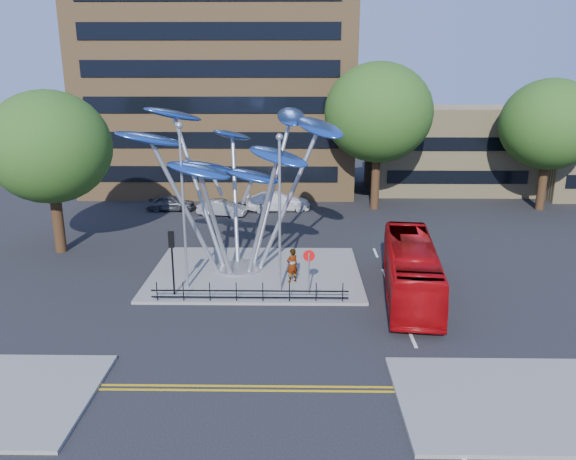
{
  "coord_description": "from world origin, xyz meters",
  "views": [
    {
      "loc": [
        1.33,
        -24.6,
        11.48
      ],
      "look_at": [
        0.91,
        4.0,
        3.24
      ],
      "focal_mm": 35.0,
      "sensor_mm": 36.0,
      "label": 1
    }
  ],
  "objects_px": {
    "street_lamp_left": "(183,193)",
    "pedestrian": "(292,265)",
    "street_lamp_right": "(280,200)",
    "parked_car_left": "(171,203)",
    "tree_right": "(378,113)",
    "leaf_sculpture": "(236,154)",
    "no_entry_sign_island": "(309,265)",
    "parked_car_mid": "(222,208)",
    "tree_left": "(49,147)",
    "traffic_light_island": "(172,250)",
    "red_bus": "(411,269)",
    "parked_car_right": "(278,201)",
    "tree_far": "(550,125)"
  },
  "relations": [
    {
      "from": "traffic_light_island",
      "to": "parked_car_left",
      "type": "xyz_separation_m",
      "value": [
        -4.2,
        18.58,
        -1.94
      ]
    },
    {
      "from": "tree_left",
      "to": "leaf_sculpture",
      "type": "distance_m",
      "value": 12.38
    },
    {
      "from": "tree_right",
      "to": "leaf_sculpture",
      "type": "xyz_separation_m",
      "value": [
        -10.07,
        -15.32,
        -1.16
      ]
    },
    {
      "from": "tree_far",
      "to": "parked_car_right",
      "type": "distance_m",
      "value": 23.09
    },
    {
      "from": "red_bus",
      "to": "pedestrian",
      "type": "xyz_separation_m",
      "value": [
        -6.2,
        1.43,
        -0.34
      ]
    },
    {
      "from": "street_lamp_left",
      "to": "parked_car_mid",
      "type": "height_order",
      "value": "street_lamp_left"
    },
    {
      "from": "no_entry_sign_island",
      "to": "pedestrian",
      "type": "relative_size",
      "value": 1.28
    },
    {
      "from": "street_lamp_left",
      "to": "no_entry_sign_island",
      "type": "relative_size",
      "value": 3.59
    },
    {
      "from": "street_lamp_right",
      "to": "parked_car_left",
      "type": "bearing_deg",
      "value": 118.21
    },
    {
      "from": "red_bus",
      "to": "parked_car_left",
      "type": "bearing_deg",
      "value": 139.2
    },
    {
      "from": "red_bus",
      "to": "parked_car_right",
      "type": "bearing_deg",
      "value": 119.09
    },
    {
      "from": "tree_right",
      "to": "tree_far",
      "type": "height_order",
      "value": "tree_right"
    },
    {
      "from": "tree_left",
      "to": "no_entry_sign_island",
      "type": "distance_m",
      "value": 18.35
    },
    {
      "from": "pedestrian",
      "to": "parked_car_right",
      "type": "bearing_deg",
      "value": -115.71
    },
    {
      "from": "parked_car_left",
      "to": "parked_car_mid",
      "type": "distance_m",
      "value": 4.79
    },
    {
      "from": "red_bus",
      "to": "pedestrian",
      "type": "height_order",
      "value": "red_bus"
    },
    {
      "from": "no_entry_sign_island",
      "to": "tree_left",
      "type": "bearing_deg",
      "value": 154.93
    },
    {
      "from": "no_entry_sign_island",
      "to": "leaf_sculpture",
      "type": "bearing_deg",
      "value": 134.33
    },
    {
      "from": "tree_right",
      "to": "parked_car_right",
      "type": "relative_size",
      "value": 2.24
    },
    {
      "from": "parked_car_left",
      "to": "tree_left",
      "type": "bearing_deg",
      "value": 155.91
    },
    {
      "from": "leaf_sculpture",
      "to": "parked_car_mid",
      "type": "relative_size",
      "value": 3.25
    },
    {
      "from": "pedestrian",
      "to": "parked_car_left",
      "type": "xyz_separation_m",
      "value": [
        -10.32,
        16.67,
        -0.43
      ]
    },
    {
      "from": "street_lamp_right",
      "to": "no_entry_sign_island",
      "type": "relative_size",
      "value": 3.39
    },
    {
      "from": "tree_left",
      "to": "leaf_sculpture",
      "type": "height_order",
      "value": "tree_left"
    },
    {
      "from": "tree_left",
      "to": "street_lamp_right",
      "type": "xyz_separation_m",
      "value": [
        14.5,
        -7.0,
        -1.7
      ]
    },
    {
      "from": "parked_car_right",
      "to": "street_lamp_right",
      "type": "bearing_deg",
      "value": 173.94
    },
    {
      "from": "red_bus",
      "to": "parked_car_left",
      "type": "xyz_separation_m",
      "value": [
        -16.52,
        18.1,
        -0.77
      ]
    },
    {
      "from": "tree_right",
      "to": "traffic_light_island",
      "type": "bearing_deg",
      "value": -123.69
    },
    {
      "from": "parked_car_mid",
      "to": "pedestrian",
      "type": "bearing_deg",
      "value": -149.57
    },
    {
      "from": "traffic_light_island",
      "to": "parked_car_right",
      "type": "xyz_separation_m",
      "value": [
        4.8,
        18.83,
        -1.83
      ]
    },
    {
      "from": "leaf_sculpture",
      "to": "street_lamp_right",
      "type": "distance_m",
      "value": 4.83
    },
    {
      "from": "tree_far",
      "to": "traffic_light_island",
      "type": "distance_m",
      "value": 33.61
    },
    {
      "from": "traffic_light_island",
      "to": "parked_car_mid",
      "type": "distance_m",
      "value": 17.06
    },
    {
      "from": "leaf_sculpture",
      "to": "parked_car_left",
      "type": "relative_size",
      "value": 3.22
    },
    {
      "from": "parked_car_right",
      "to": "pedestrian",
      "type": "bearing_deg",
      "value": 176.24
    },
    {
      "from": "tree_far",
      "to": "street_lamp_right",
      "type": "height_order",
      "value": "tree_far"
    },
    {
      "from": "tree_right",
      "to": "leaf_sculpture",
      "type": "height_order",
      "value": "tree_right"
    },
    {
      "from": "street_lamp_right",
      "to": "tree_right",
      "type": "bearing_deg",
      "value": 68.46
    },
    {
      "from": "street_lamp_left",
      "to": "parked_car_mid",
      "type": "distance_m",
      "value": 16.62
    },
    {
      "from": "street_lamp_left",
      "to": "pedestrian",
      "type": "height_order",
      "value": "street_lamp_left"
    },
    {
      "from": "tree_left",
      "to": "red_bus",
      "type": "xyz_separation_m",
      "value": [
        21.32,
        -7.02,
        -5.35
      ]
    },
    {
      "from": "red_bus",
      "to": "tree_left",
      "type": "bearing_deg",
      "value": 168.58
    },
    {
      "from": "tree_right",
      "to": "pedestrian",
      "type": "bearing_deg",
      "value": -111.34
    },
    {
      "from": "tree_right",
      "to": "red_bus",
      "type": "relative_size",
      "value": 1.17
    },
    {
      "from": "no_entry_sign_island",
      "to": "red_bus",
      "type": "bearing_deg",
      "value": 4.94
    },
    {
      "from": "street_lamp_right",
      "to": "parked_car_left",
      "type": "relative_size",
      "value": 2.1
    },
    {
      "from": "parked_car_left",
      "to": "leaf_sculpture",
      "type": "bearing_deg",
      "value": -154.31
    },
    {
      "from": "red_bus",
      "to": "parked_car_mid",
      "type": "xyz_separation_m",
      "value": [
        -12.02,
        16.46,
        -0.8
      ]
    },
    {
      "from": "pedestrian",
      "to": "street_lamp_left",
      "type": "bearing_deg",
      "value": -21.02
    },
    {
      "from": "tree_right",
      "to": "no_entry_sign_island",
      "type": "distance_m",
      "value": 21.31
    }
  ]
}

